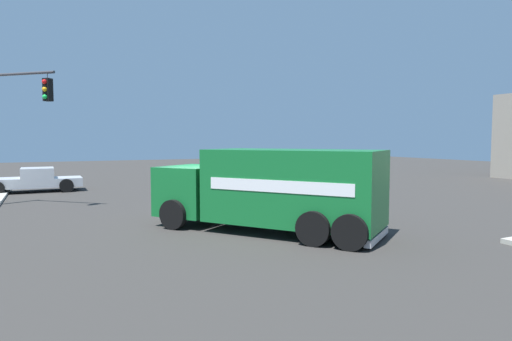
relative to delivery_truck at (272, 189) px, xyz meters
name	(u,v)px	position (x,y,z in m)	size (l,w,h in m)	color
ground_plane	(198,222)	(-2.57, -1.66, -1.41)	(100.00, 100.00, 0.00)	#33302D
delivery_truck	(272,189)	(0.00, 0.00, 0.00)	(7.56, 6.53, 2.68)	#146B2D
traffic_light_primary	(3,116)	(-9.55, -8.23, 2.62)	(2.88, 3.14, 5.91)	#38383D
pickup_silver	(34,179)	(-15.46, -7.28, -0.68)	(2.29, 5.22, 1.38)	#B7BABF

